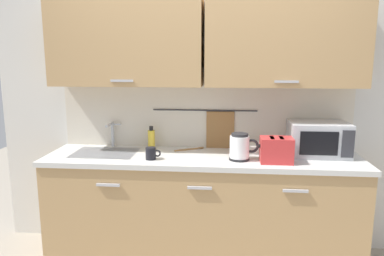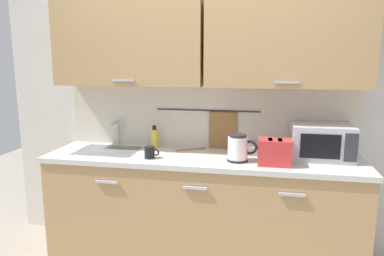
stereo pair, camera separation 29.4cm
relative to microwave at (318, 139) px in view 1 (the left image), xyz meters
name	(u,v)px [view 1 (the left image)]	position (x,y,z in m)	size (l,w,h in m)	color
counter_unit	(201,207)	(-0.94, -0.11, -0.58)	(2.53, 0.64, 0.90)	tan
back_wall_assembly	(205,76)	(-0.93, 0.12, 0.49)	(3.70, 0.41, 2.50)	silver
sink_faucet	(112,131)	(-1.74, 0.12, 0.01)	(0.09, 0.17, 0.22)	#B2B5BA
microwave	(318,139)	(0.00, 0.00, 0.00)	(0.46, 0.35, 0.27)	silver
electric_kettle	(240,147)	(-0.63, -0.20, -0.03)	(0.23, 0.16, 0.21)	black
dish_soap_bottle	(151,139)	(-1.38, 0.09, -0.05)	(0.06, 0.06, 0.20)	yellow
mug_near_sink	(151,153)	(-1.32, -0.25, -0.09)	(0.12, 0.08, 0.09)	black
mixing_bowl	(254,147)	(-0.51, 0.05, -0.09)	(0.21, 0.21, 0.08)	silver
toaster	(276,150)	(-0.36, -0.25, -0.04)	(0.26, 0.17, 0.19)	red
wooden_spoon	(193,149)	(-1.02, 0.09, -0.13)	(0.26, 0.16, 0.01)	#9E7042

